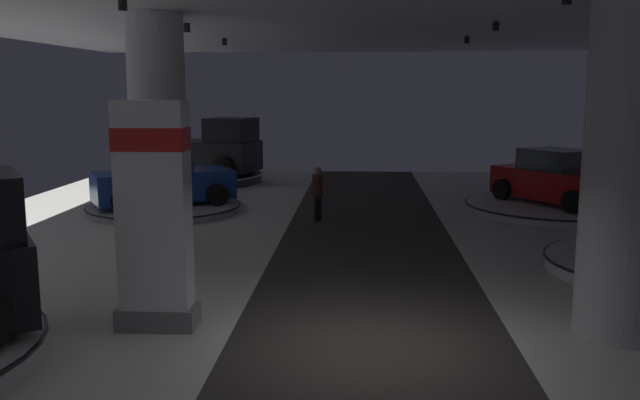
% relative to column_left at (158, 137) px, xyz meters
% --- Properties ---
extents(ground, '(24.00, 44.00, 0.06)m').
position_rel_column_left_xyz_m(ground, '(4.78, -5.57, -2.77)').
color(ground, silver).
extents(column_left, '(1.29, 1.29, 5.50)m').
position_rel_column_left_xyz_m(column_left, '(0.00, 0.00, 0.00)').
color(column_left, silver).
rests_on(column_left, ground).
extents(column_right, '(1.54, 1.54, 5.50)m').
position_rel_column_left_xyz_m(column_right, '(8.79, -4.68, 0.00)').
color(column_right, '#ADADB2').
rests_on(column_right, ground).
extents(brand_sign_pylon, '(1.27, 0.66, 3.66)m').
position_rel_column_left_xyz_m(brand_sign_pylon, '(1.35, -4.85, -0.85)').
color(brand_sign_pylon, slate).
rests_on(brand_sign_pylon, ground).
extents(display_platform_far_right, '(5.72, 5.72, 0.25)m').
position_rel_column_left_xyz_m(display_platform_far_right, '(10.84, 6.32, -2.61)').
color(display_platform_far_right, silver).
rests_on(display_platform_far_right, ground).
extents(display_car_far_right, '(3.78, 4.51, 1.71)m').
position_rel_column_left_xyz_m(display_car_far_right, '(10.82, 6.35, -1.74)').
color(display_car_far_right, red).
rests_on(display_car_far_right, display_platform_far_right).
extents(display_platform_far_left, '(4.78, 4.78, 0.25)m').
position_rel_column_left_xyz_m(display_platform_far_left, '(-1.52, 5.38, -2.61)').
color(display_platform_far_left, '#B7B7BC').
rests_on(display_platform_far_left, ground).
extents(display_car_far_left, '(4.54, 3.68, 1.71)m').
position_rel_column_left_xyz_m(display_car_far_left, '(-1.55, 5.36, -1.74)').
color(display_car_far_left, navy).
rests_on(display_car_far_left, display_platform_far_left).
extents(display_platform_deep_left, '(5.68, 5.68, 0.37)m').
position_rel_column_left_xyz_m(display_platform_deep_left, '(-2.28, 12.40, -2.54)').
color(display_platform_deep_left, '#333338').
rests_on(display_platform_deep_left, ground).
extents(pickup_truck_deep_left, '(5.64, 3.63, 2.30)m').
position_rel_column_left_xyz_m(pickup_truck_deep_left, '(-1.97, 12.32, -1.44)').
color(pickup_truck_deep_left, black).
rests_on(pickup_truck_deep_left, display_platform_deep_left).
extents(visitor_walking_near, '(0.32, 0.32, 1.59)m').
position_rel_column_left_xyz_m(visitor_walking_near, '(3.38, 4.22, -1.84)').
color(visitor_walking_near, black).
rests_on(visitor_walking_near, ground).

